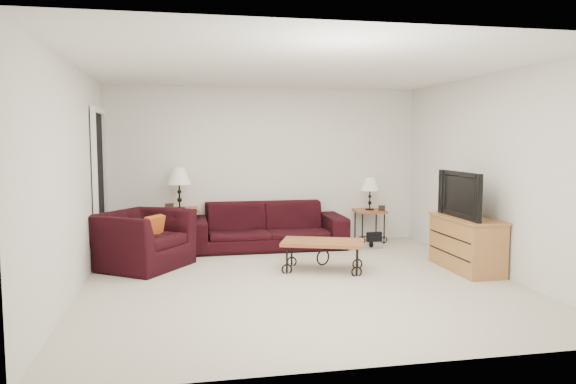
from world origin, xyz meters
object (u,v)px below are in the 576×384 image
object	(u,v)px
side_table_left	(180,229)
tv_stand	(466,244)
lamp_right	(370,194)
coffee_table	(323,256)
armchair	(142,240)
television	(466,195)
backpack	(371,233)
sofa	(267,226)
side_table_right	(369,226)
lamp_left	(179,188)

from	to	relation	value
side_table_left	tv_stand	world-z (taller)	tv_stand
lamp_right	coffee_table	bearing A→B (deg)	-125.56
coffee_table	armchair	distance (m)	2.38
armchair	television	size ratio (longest dim) A/B	1.10
tv_stand	armchair	bearing A→B (deg)	166.85
side_table_left	backpack	bearing A→B (deg)	-8.72
lamp_right	television	xyz separation A→B (m)	(0.55, -2.06, 0.18)
coffee_table	armchair	xyz separation A→B (m)	(-2.28, 0.64, 0.17)
sofa	backpack	size ratio (longest dim) A/B	5.21
tv_stand	backpack	size ratio (longest dim) A/B	2.47
tv_stand	television	size ratio (longest dim) A/B	1.12
side_table_right	backpack	distance (m)	0.47
lamp_left	coffee_table	world-z (taller)	lamp_left
sofa	side_table_left	distance (m)	1.33
side_table_left	backpack	xyz separation A→B (m)	(2.92, -0.45, -0.08)
coffee_table	television	bearing A→B (deg)	-9.93
side_table_right	coffee_table	bearing A→B (deg)	-125.56
lamp_right	television	distance (m)	2.14
coffee_table	tv_stand	distance (m)	1.85
sofa	tv_stand	size ratio (longest dim) A/B	2.11
backpack	side_table_left	bearing A→B (deg)	150.12
tv_stand	backpack	bearing A→B (deg)	113.43
armchair	side_table_left	bearing A→B (deg)	11.48
side_table_right	coffee_table	xyz separation A→B (m)	(-1.25, -1.75, -0.07)
side_table_left	coffee_table	distance (m)	2.51
coffee_table	backpack	xyz separation A→B (m)	(1.12, 1.30, 0.04)
side_table_left	tv_stand	distance (m)	4.16
television	backpack	world-z (taller)	television
tv_stand	lamp_right	bearing A→B (deg)	105.54
television	backpack	distance (m)	1.90
side_table_right	backpack	world-z (taller)	side_table_right
lamp_left	backpack	xyz separation A→B (m)	(2.92, -0.45, -0.71)
lamp_left	armchair	xyz separation A→B (m)	(-0.49, -1.10, -0.57)
side_table_right	armchair	world-z (taller)	armchair
tv_stand	television	xyz separation A→B (m)	(-0.02, 0.00, 0.64)
side_table_right	lamp_left	xyz separation A→B (m)	(-3.04, 0.00, 0.67)
side_table_right	lamp_left	bearing A→B (deg)	180.00
sofa	lamp_right	world-z (taller)	lamp_right
side_table_left	lamp_right	size ratio (longest dim) A/B	1.18
side_table_left	lamp_right	world-z (taller)	lamp_right
side_table_left	tv_stand	size ratio (longest dim) A/B	0.55
backpack	lamp_right	bearing A→B (deg)	53.09
side_table_left	backpack	size ratio (longest dim) A/B	1.35
backpack	side_table_right	bearing A→B (deg)	53.09
tv_stand	backpack	distance (m)	1.76
sofa	television	bearing A→B (deg)	-39.50
lamp_left	television	world-z (taller)	television
armchair	sofa	bearing A→B (deg)	-27.52
lamp_left	tv_stand	distance (m)	4.21
lamp_left	tv_stand	world-z (taller)	lamp_left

